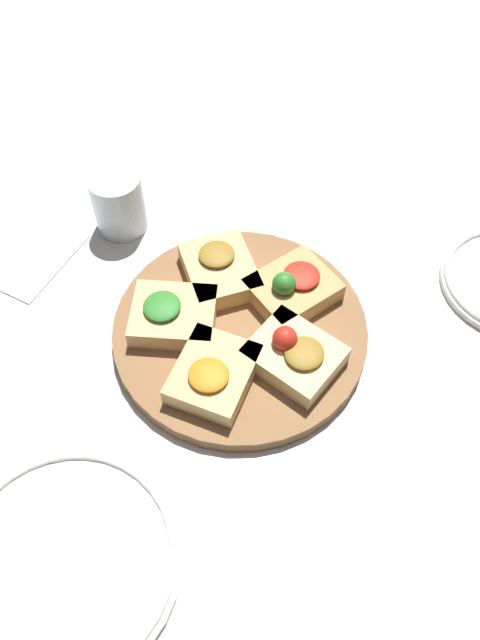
{
  "coord_description": "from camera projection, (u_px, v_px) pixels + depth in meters",
  "views": [
    {
      "loc": [
        0.42,
        0.12,
        0.67
      ],
      "look_at": [
        0.0,
        0.0,
        0.03
      ],
      "focal_mm": 35.0,
      "sensor_mm": 36.0,
      "label": 1
    }
  ],
  "objects": [
    {
      "name": "serving_board",
      "position": [
        240.0,
        331.0,
        0.79
      ],
      "size": [
        0.32,
        0.32,
        0.02
      ],
      "primitive_type": "cylinder",
      "color": "brown",
      "rests_on": "ground_plane"
    },
    {
      "name": "focaccia_slice_0",
      "position": [
        213.0,
        374.0,
        0.72
      ],
      "size": [
        0.11,
        0.1,
        0.04
      ],
      "color": "#DBB775",
      "rests_on": "serving_board"
    },
    {
      "name": "focaccia_slice_1",
      "position": [
        294.0,
        354.0,
        0.73
      ],
      "size": [
        0.12,
        0.13,
        0.05
      ],
      "color": "#E5C689",
      "rests_on": "serving_board"
    },
    {
      "name": "focaccia_slice_4",
      "position": [
        173.0,
        315.0,
        0.77
      ],
      "size": [
        0.1,
        0.12,
        0.04
      ],
      "color": "#DBB775",
      "rests_on": "serving_board"
    },
    {
      "name": "napkin_stack",
      "position": [
        27.0,
        254.0,
        0.87
      ],
      "size": [
        0.16,
        0.14,
        0.01
      ],
      "primitive_type": "cube",
      "rotation": [
        0.0,
        0.0,
        -0.2
      ],
      "color": "white",
      "rests_on": "ground_plane"
    },
    {
      "name": "ground_plane",
      "position": [
        240.0,
        335.0,
        0.79
      ],
      "size": [
        3.0,
        3.0,
        0.0
      ],
      "primitive_type": "plane",
      "color": "beige"
    },
    {
      "name": "plate_right",
      "position": [
        63.0,
        562.0,
        0.63
      ],
      "size": [
        0.24,
        0.24,
        0.02
      ],
      "color": "white",
      "rests_on": "ground_plane"
    },
    {
      "name": "water_glass",
      "position": [
        118.0,
        203.0,
        0.87
      ],
      "size": [
        0.07,
        0.07,
        0.09
      ],
      "primitive_type": "cylinder",
      "color": "silver",
      "rests_on": "ground_plane"
    },
    {
      "name": "focaccia_slice_3",
      "position": [
        220.0,
        269.0,
        0.81
      ],
      "size": [
        0.13,
        0.13,
        0.04
      ],
      "color": "#DBB775",
      "rests_on": "serving_board"
    },
    {
      "name": "focaccia_slice_2",
      "position": [
        293.0,
        288.0,
        0.79
      ],
      "size": [
        0.13,
        0.13,
        0.05
      ],
      "color": "tan",
      "rests_on": "serving_board"
    }
  ]
}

